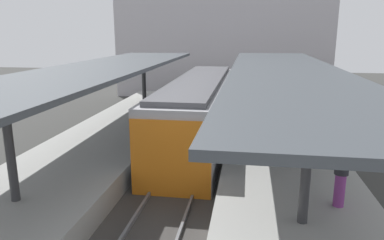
# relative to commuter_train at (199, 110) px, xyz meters

# --- Properties ---
(ground_plane) EXTENTS (80.00, 80.00, 0.00)m
(ground_plane) POSITION_rel_commuter_train_xyz_m (0.00, -4.28, -1.73)
(ground_plane) COLOR #383835
(platform_left) EXTENTS (4.40, 28.00, 1.00)m
(platform_left) POSITION_rel_commuter_train_xyz_m (-3.80, -4.28, -1.23)
(platform_left) COLOR #9E9E99
(platform_left) RESTS_ON ground_plane
(platform_right) EXTENTS (4.40, 28.00, 1.00)m
(platform_right) POSITION_rel_commuter_train_xyz_m (3.80, -4.28, -1.23)
(platform_right) COLOR #9E9E99
(platform_right) RESTS_ON ground_plane
(track_ballast) EXTENTS (3.20, 28.00, 0.20)m
(track_ballast) POSITION_rel_commuter_train_xyz_m (0.00, -4.28, -1.63)
(track_ballast) COLOR #423F3D
(track_ballast) RESTS_ON ground_plane
(rail_near_side) EXTENTS (0.08, 28.00, 0.14)m
(rail_near_side) POSITION_rel_commuter_train_xyz_m (-0.72, -4.28, -1.46)
(rail_near_side) COLOR slate
(rail_near_side) RESTS_ON track_ballast
(rail_far_side) EXTENTS (0.08, 28.00, 0.14)m
(rail_far_side) POSITION_rel_commuter_train_xyz_m (0.72, -4.28, -1.46)
(rail_far_side) COLOR slate
(rail_far_side) RESTS_ON track_ballast
(commuter_train) EXTENTS (2.78, 13.45, 3.10)m
(commuter_train) POSITION_rel_commuter_train_xyz_m (0.00, 0.00, 0.00)
(commuter_train) COLOR #ADADB2
(commuter_train) RESTS_ON track_ballast
(canopy_left) EXTENTS (4.18, 21.00, 3.07)m
(canopy_left) POSITION_rel_commuter_train_xyz_m (-3.80, -2.88, 2.23)
(canopy_left) COLOR #333335
(canopy_left) RESTS_ON platform_left
(canopy_right) EXTENTS (4.18, 21.00, 3.11)m
(canopy_right) POSITION_rel_commuter_train_xyz_m (3.80, -2.88, 2.27)
(canopy_right) COLOR #333335
(canopy_right) RESTS_ON platform_right
(platform_bench) EXTENTS (1.40, 0.41, 0.86)m
(platform_bench) POSITION_rel_commuter_train_xyz_m (4.39, -4.62, -0.26)
(platform_bench) COLOR black
(platform_bench) RESTS_ON platform_right
(platform_sign) EXTENTS (0.90, 0.08, 2.21)m
(platform_sign) POSITION_rel_commuter_train_xyz_m (5.18, -0.91, 0.90)
(platform_sign) COLOR #262628
(platform_sign) RESTS_ON platform_right
(litter_bin) EXTENTS (0.44, 0.44, 0.80)m
(litter_bin) POSITION_rel_commuter_train_xyz_m (4.50, -3.34, -0.33)
(litter_bin) COLOR maroon
(litter_bin) RESTS_ON platform_right
(passenger_near_bench) EXTENTS (0.36, 0.36, 1.70)m
(passenger_near_bench) POSITION_rel_commuter_train_xyz_m (4.86, -8.16, 0.16)
(passenger_near_bench) COLOR #7A337A
(passenger_near_bench) RESTS_ON platform_right
(station_building_backdrop) EXTENTS (18.00, 6.00, 11.00)m
(station_building_backdrop) POSITION_rel_commuter_train_xyz_m (-0.00, 15.72, 3.77)
(station_building_backdrop) COLOR #B7B2B7
(station_building_backdrop) RESTS_ON ground_plane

